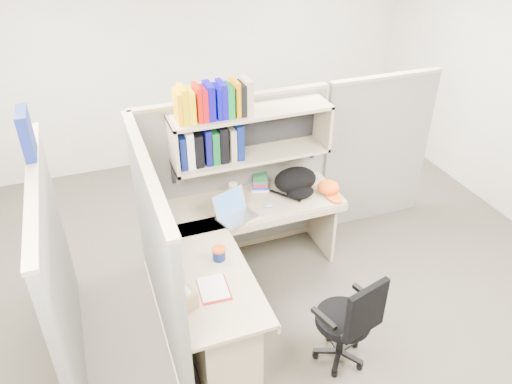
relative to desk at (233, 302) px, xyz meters
name	(u,v)px	position (x,y,z in m)	size (l,w,h in m)	color
ground	(268,305)	(0.41, 0.29, -0.44)	(6.00, 6.00, 0.00)	#36302A
room_shell	(271,141)	(0.41, 0.29, 1.18)	(6.00, 6.00, 6.00)	#B8B2A6
cubicle	(209,201)	(0.04, 0.74, 0.47)	(3.79, 1.84, 1.95)	#64645F
desk	(233,302)	(0.00, 0.00, 0.00)	(1.74, 1.75, 0.73)	gray
laptop	(237,207)	(0.26, 0.66, 0.41)	(0.32, 0.32, 0.23)	silver
backpack	(298,183)	(0.90, 0.84, 0.41)	(0.40, 0.31, 0.24)	black
orange_cap	(328,187)	(1.18, 0.77, 0.35)	(0.20, 0.24, 0.11)	#EE5814
snack_canister	(219,253)	(-0.04, 0.20, 0.34)	(0.11, 0.11, 0.10)	#0E1C52
tissue_box	(186,296)	(-0.40, -0.21, 0.39)	(0.13, 0.13, 0.20)	tan
mouse	(269,205)	(0.58, 0.73, 0.31)	(0.09, 0.06, 0.03)	#889AC2
paper_cup	(233,189)	(0.35, 1.05, 0.35)	(0.08, 0.08, 0.11)	white
book_stack	(260,182)	(0.63, 1.08, 0.34)	(0.16, 0.22, 0.11)	slate
loose_paper	(213,288)	(-0.17, -0.09, 0.29)	(0.20, 0.26, 0.00)	white
task_chair	(345,333)	(0.73, -0.48, -0.13)	(0.50, 0.47, 0.89)	black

